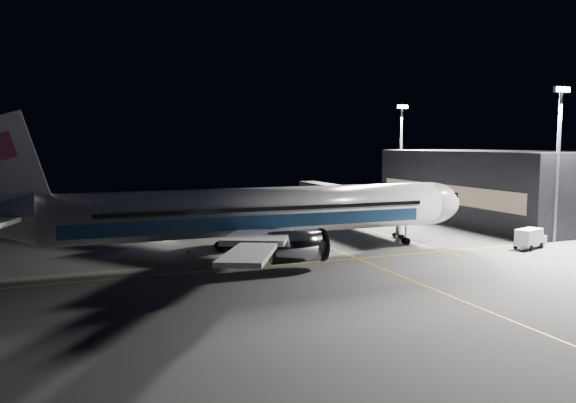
{
  "coord_description": "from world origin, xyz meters",
  "views": [
    {
      "loc": [
        -20.61,
        -62.58,
        13.37
      ],
      "look_at": [
        4.84,
        2.73,
        6.0
      ],
      "focal_mm": 35.0,
      "sensor_mm": 36.0,
      "label": 1
    }
  ],
  "objects_px": {
    "floodlight_mast_north": "(401,148)",
    "safety_cone_c": "(277,245)",
    "jet_bridge": "(352,197)",
    "safety_cone_a": "(188,251)",
    "service_truck": "(531,238)",
    "floodlight_mast_south": "(558,150)",
    "airliner": "(250,213)",
    "baggage_tug": "(167,229)",
    "safety_cone_b": "(253,246)"
  },
  "relations": [
    {
      "from": "floodlight_mast_north",
      "to": "safety_cone_c",
      "type": "relative_size",
      "value": 34.94
    },
    {
      "from": "safety_cone_c",
      "to": "jet_bridge",
      "type": "bearing_deg",
      "value": 37.58
    },
    {
      "from": "jet_bridge",
      "to": "safety_cone_a",
      "type": "relative_size",
      "value": 59.92
    },
    {
      "from": "service_truck",
      "to": "safety_cone_a",
      "type": "xyz_separation_m",
      "value": [
        -41.16,
        12.37,
        -1.08
      ]
    },
    {
      "from": "floodlight_mast_south",
      "to": "safety_cone_a",
      "type": "height_order",
      "value": "floodlight_mast_south"
    },
    {
      "from": "airliner",
      "to": "jet_bridge",
      "type": "height_order",
      "value": "airliner"
    },
    {
      "from": "floodlight_mast_north",
      "to": "baggage_tug",
      "type": "distance_m",
      "value": 50.77
    },
    {
      "from": "floodlight_mast_north",
      "to": "floodlight_mast_south",
      "type": "height_order",
      "value": "same"
    },
    {
      "from": "service_truck",
      "to": "safety_cone_a",
      "type": "distance_m",
      "value": 42.99
    },
    {
      "from": "safety_cone_a",
      "to": "safety_cone_c",
      "type": "xyz_separation_m",
      "value": [
        11.51,
        0.12,
        0.01
      ]
    },
    {
      "from": "floodlight_mast_south",
      "to": "baggage_tug",
      "type": "bearing_deg",
      "value": 152.41
    },
    {
      "from": "service_truck",
      "to": "safety_cone_c",
      "type": "distance_m",
      "value": 32.19
    },
    {
      "from": "baggage_tug",
      "to": "safety_cone_b",
      "type": "relative_size",
      "value": 4.76
    },
    {
      "from": "airliner",
      "to": "service_truck",
      "type": "distance_m",
      "value": 35.81
    },
    {
      "from": "airliner",
      "to": "floodlight_mast_north",
      "type": "relative_size",
      "value": 2.97
    },
    {
      "from": "floodlight_mast_north",
      "to": "jet_bridge",
      "type": "bearing_deg",
      "value": -142.26
    },
    {
      "from": "jet_bridge",
      "to": "service_truck",
      "type": "bearing_deg",
      "value": -66.42
    },
    {
      "from": "service_truck",
      "to": "safety_cone_a",
      "type": "relative_size",
      "value": 9.29
    },
    {
      "from": "floodlight_mast_north",
      "to": "service_truck",
      "type": "height_order",
      "value": "floodlight_mast_north"
    },
    {
      "from": "floodlight_mast_north",
      "to": "baggage_tug",
      "type": "bearing_deg",
      "value": -164.68
    },
    {
      "from": "jet_bridge",
      "to": "service_truck",
      "type": "xyz_separation_m",
      "value": [
        11.53,
        -26.43,
        -3.22
      ]
    },
    {
      "from": "jet_bridge",
      "to": "safety_cone_c",
      "type": "relative_size",
      "value": 58.07
    },
    {
      "from": "jet_bridge",
      "to": "safety_cone_a",
      "type": "distance_m",
      "value": 33.07
    },
    {
      "from": "baggage_tug",
      "to": "safety_cone_a",
      "type": "distance_m",
      "value": 14.93
    },
    {
      "from": "service_truck",
      "to": "baggage_tug",
      "type": "height_order",
      "value": "service_truck"
    },
    {
      "from": "floodlight_mast_south",
      "to": "service_truck",
      "type": "distance_m",
      "value": 12.98
    },
    {
      "from": "baggage_tug",
      "to": "safety_cone_a",
      "type": "bearing_deg",
      "value": -76.97
    },
    {
      "from": "airliner",
      "to": "floodlight_mast_south",
      "type": "relative_size",
      "value": 2.97
    },
    {
      "from": "floodlight_mast_south",
      "to": "safety_cone_b",
      "type": "xyz_separation_m",
      "value": [
        -39.44,
        10.01,
        -12.04
      ]
    },
    {
      "from": "floodlight_mast_south",
      "to": "service_truck",
      "type": "height_order",
      "value": "floodlight_mast_south"
    },
    {
      "from": "service_truck",
      "to": "floodlight_mast_south",
      "type": "bearing_deg",
      "value": 0.72
    },
    {
      "from": "safety_cone_a",
      "to": "airliner",
      "type": "bearing_deg",
      "value": -31.42
    },
    {
      "from": "airliner",
      "to": "floodlight_mast_south",
      "type": "distance_m",
      "value": 42.13
    },
    {
      "from": "safety_cone_b",
      "to": "safety_cone_c",
      "type": "xyz_separation_m",
      "value": [
        3.33,
        0.12,
        -0.03
      ]
    },
    {
      "from": "service_truck",
      "to": "baggage_tug",
      "type": "bearing_deg",
      "value": 127.19
    },
    {
      "from": "baggage_tug",
      "to": "safety_cone_a",
      "type": "height_order",
      "value": "baggage_tug"
    },
    {
      "from": "floodlight_mast_north",
      "to": "safety_cone_b",
      "type": "relative_size",
      "value": 31.64
    },
    {
      "from": "safety_cone_c",
      "to": "safety_cone_a",
      "type": "bearing_deg",
      "value": -179.41
    },
    {
      "from": "safety_cone_a",
      "to": "floodlight_mast_north",
      "type": "bearing_deg",
      "value": 30.44
    },
    {
      "from": "airliner",
      "to": "baggage_tug",
      "type": "relative_size",
      "value": 19.75
    },
    {
      "from": "floodlight_mast_south",
      "to": "service_truck",
      "type": "relative_size",
      "value": 3.88
    },
    {
      "from": "jet_bridge",
      "to": "safety_cone_c",
      "type": "distance_m",
      "value": 23.25
    },
    {
      "from": "floodlight_mast_north",
      "to": "safety_cone_c",
      "type": "bearing_deg",
      "value": -142.34
    },
    {
      "from": "jet_bridge",
      "to": "safety_cone_b",
      "type": "bearing_deg",
      "value": -146.75
    },
    {
      "from": "jet_bridge",
      "to": "baggage_tug",
      "type": "relative_size",
      "value": 11.05
    },
    {
      "from": "baggage_tug",
      "to": "safety_cone_b",
      "type": "height_order",
      "value": "baggage_tug"
    },
    {
      "from": "floodlight_mast_north",
      "to": "safety_cone_c",
      "type": "xyz_separation_m",
      "value": [
        -36.11,
        -27.87,
        -12.08
      ]
    },
    {
      "from": "jet_bridge",
      "to": "airliner",
      "type": "bearing_deg",
      "value": -141.96
    },
    {
      "from": "baggage_tug",
      "to": "safety_cone_c",
      "type": "relative_size",
      "value": 5.25
    },
    {
      "from": "airliner",
      "to": "jet_bridge",
      "type": "xyz_separation_m",
      "value": [
        23.08,
        18.06,
        -0.58
      ]
    }
  ]
}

